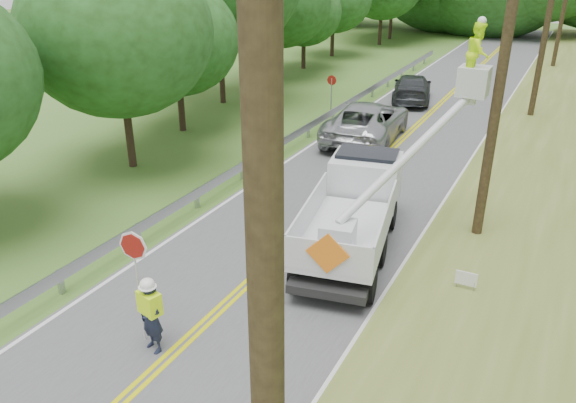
% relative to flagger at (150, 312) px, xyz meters
% --- Properties ---
extents(ground, '(140.00, 140.00, 0.00)m').
position_rel_flagger_xyz_m(ground, '(0.46, -0.34, -1.02)').
color(ground, '#375F19').
rests_on(ground, ground).
extents(road, '(7.20, 96.00, 0.03)m').
position_rel_flagger_xyz_m(road, '(0.46, 13.66, -1.01)').
color(road, '#4D4E50').
rests_on(road, ground).
extents(guardrail, '(0.18, 48.00, 0.77)m').
position_rel_flagger_xyz_m(guardrail, '(-3.56, 14.56, -0.47)').
color(guardrail, '#9C9EA3').
rests_on(guardrail, ground).
extents(utility_poles, '(1.60, 43.30, 10.00)m').
position_rel_flagger_xyz_m(utility_poles, '(5.46, 16.67, 4.24)').
color(utility_poles, black).
rests_on(utility_poles, ground).
extents(tall_grass_verge, '(7.00, 96.00, 0.30)m').
position_rel_flagger_xyz_m(tall_grass_verge, '(7.56, 13.66, -0.87)').
color(tall_grass_verge, '#586425').
rests_on(tall_grass_verge, ground).
extents(flagger, '(1.12, 0.56, 2.82)m').
position_rel_flagger_xyz_m(flagger, '(0.00, 0.00, 0.00)').
color(flagger, '#191E33').
rests_on(flagger, road).
extents(bucket_truck, '(4.60, 6.84, 6.48)m').
position_rel_flagger_xyz_m(bucket_truck, '(2.30, 7.27, 0.48)').
color(bucket_truck, black).
rests_on(bucket_truck, road).
extents(suv_silver, '(3.60, 6.76, 1.81)m').
position_rel_flagger_xyz_m(suv_silver, '(-1.06, 16.57, -0.10)').
color(suv_silver, '#A8A9AE').
rests_on(suv_silver, road).
extents(suv_darkgrey, '(3.36, 5.63, 1.53)m').
position_rel_flagger_xyz_m(suv_darkgrey, '(-1.24, 24.75, -0.24)').
color(suv_darkgrey, '#33373A').
rests_on(suv_darkgrey, road).
extents(stop_sign_permanent, '(0.52, 0.06, 2.43)m').
position_rel_flagger_xyz_m(stop_sign_permanent, '(-3.75, 18.56, 0.58)').
color(stop_sign_permanent, '#9C9EA3').
rests_on(stop_sign_permanent, ground).
extents(yard_sign, '(0.55, 0.04, 0.79)m').
position_rel_flagger_xyz_m(yard_sign, '(5.78, 5.29, -0.45)').
color(yard_sign, white).
rests_on(yard_sign, ground).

